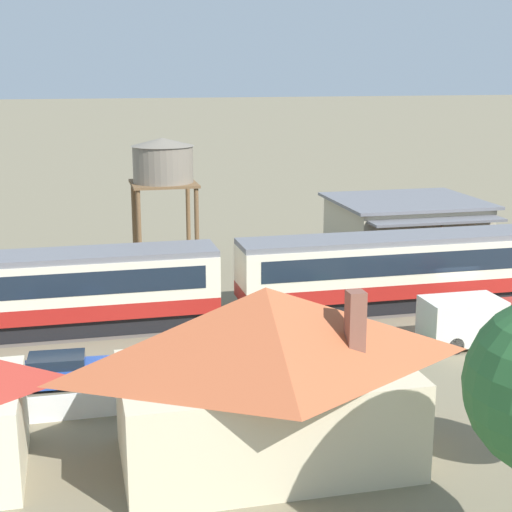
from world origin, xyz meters
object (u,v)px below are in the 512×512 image
object	(u,v)px
passenger_train	(413,267)
parked_car_green	(362,347)
water_tower	(163,164)
delivery_truck_red	(474,320)
cottage_terracotta_roof	(266,372)
parked_car_blue	(60,371)
parked_car_green_2	(244,352)
station_building	(405,230)

from	to	relation	value
passenger_train	parked_car_green	bearing A→B (deg)	-128.21
water_tower	delivery_truck_red	size ratio (longest dim) A/B	1.65
cottage_terracotta_roof	parked_car_blue	distance (m)	10.88
water_tower	parked_car_green	bearing A→B (deg)	-68.27
passenger_train	parked_car_green_2	xyz separation A→B (m)	(-10.94, -6.34, -1.69)
passenger_train	parked_car_green	world-z (taller)	passenger_train
water_tower	cottage_terracotta_roof	size ratio (longest dim) A/B	0.85
passenger_train	parked_car_blue	size ratio (longest dim) A/B	12.78
parked_car_green	parked_car_green_2	world-z (taller)	parked_car_green
water_tower	parked_car_green	size ratio (longest dim) A/B	1.80
parked_car_blue	passenger_train	bearing A→B (deg)	23.21
parked_car_green_2	station_building	bearing A→B (deg)	-47.63
parked_car_green_2	delivery_truck_red	size ratio (longest dim) A/B	0.84
cottage_terracotta_roof	delivery_truck_red	bearing A→B (deg)	35.04
passenger_train	water_tower	xyz separation A→B (m)	(-12.45, 9.94, 4.81)
parked_car_blue	parked_car_green	distance (m)	13.30
station_building	cottage_terracotta_roof	bearing A→B (deg)	-122.75
parked_car_green_2	parked_car_blue	bearing A→B (deg)	89.84
station_building	parked_car_blue	size ratio (longest dim) A/B	2.09
station_building	cottage_terracotta_roof	distance (m)	29.61
parked_car_green	parked_car_blue	bearing A→B (deg)	175.06
station_building	delivery_truck_red	distance (m)	16.59
station_building	cottage_terracotta_roof	world-z (taller)	cottage_terracotta_roof
cottage_terracotta_roof	parked_car_green	xyz separation A→B (m)	(6.51, 7.99, -2.55)
passenger_train	water_tower	world-z (taller)	water_tower
water_tower	passenger_train	bearing A→B (deg)	-38.60
passenger_train	cottage_terracotta_roof	size ratio (longest dim) A/B	5.81
station_building	cottage_terracotta_roof	xyz separation A→B (m)	(-16.01, -24.89, 1.00)
passenger_train	station_building	distance (m)	10.49
delivery_truck_red	passenger_train	bearing A→B (deg)	92.56
water_tower	station_building	bearing A→B (deg)	-0.65
passenger_train	parked_car_green_2	size ratio (longest dim) A/B	13.49
passenger_train	cottage_terracotta_roof	distance (m)	19.44
cottage_terracotta_roof	parked_car_green_2	xyz separation A→B (m)	(1.21, 8.80, -2.59)
water_tower	cottage_terracotta_roof	bearing A→B (deg)	-89.32
parked_car_green	station_building	bearing A→B (deg)	56.32
cottage_terracotta_roof	parked_car_blue	size ratio (longest dim) A/B	2.20
water_tower	delivery_truck_red	distance (m)	21.55
station_building	parked_car_green	size ratio (longest dim) A/B	2.02
water_tower	cottage_terracotta_roof	distance (m)	25.38
parked_car_green_2	delivery_truck_red	distance (m)	11.25
passenger_train	water_tower	size ratio (longest dim) A/B	6.87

